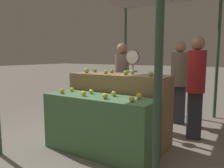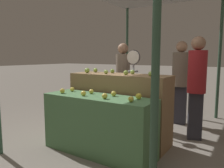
{
  "view_description": "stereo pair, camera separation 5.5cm",
  "coord_description": "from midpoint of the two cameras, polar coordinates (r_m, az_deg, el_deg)",
  "views": [
    {
      "loc": [
        1.84,
        -2.55,
        1.45
      ],
      "look_at": [
        0.05,
        0.3,
        1.02
      ],
      "focal_mm": 35.0,
      "sensor_mm": 36.0,
      "label": 1
    },
    {
      "loc": [
        1.89,
        -2.52,
        1.45
      ],
      "look_at": [
        0.05,
        0.3,
        1.02
      ],
      "focal_mm": 35.0,
      "sensor_mm": 36.0,
      "label": 2
    }
  ],
  "objects": [
    {
      "name": "apple_back_1",
      "position": [
        3.68,
        -1.14,
        3.18
      ],
      "size": [
        0.07,
        0.07,
        0.07
      ],
      "primitive_type": "sphere",
      "color": "#8EB247",
      "rests_on": "display_counter_back"
    },
    {
      "name": "apple_front_1",
      "position": [
        3.23,
        -6.99,
        -2.44
      ],
      "size": [
        0.08,
        0.08,
        0.08
      ],
      "primitive_type": "sphere",
      "color": "yellow",
      "rests_on": "display_counter_front"
    },
    {
      "name": "person_customer_right",
      "position": [
        3.99,
        21.63,
        1.07
      ],
      "size": [
        0.39,
        0.39,
        1.78
      ],
      "rotation": [
        0.0,
        0.0,
        3.49
      ],
      "color": "#2D2D38",
      "rests_on": "ground_plane"
    },
    {
      "name": "apple_front_2",
      "position": [
        2.98,
        -1.39,
        -3.16
      ],
      "size": [
        0.08,
        0.08,
        0.08
      ],
      "primitive_type": "sphere",
      "color": "gold",
      "rests_on": "display_counter_front"
    },
    {
      "name": "apple_back_4",
      "position": [
        4.08,
        -3.97,
        3.62
      ],
      "size": [
        0.08,
        0.08,
        0.08
      ],
      "primitive_type": "sphere",
      "color": "#84AD3D",
      "rests_on": "display_counter_back"
    },
    {
      "name": "apple_front_7",
      "position": [
        2.98,
        7.49,
        -3.19
      ],
      "size": [
        0.08,
        0.08,
        0.08
      ],
      "primitive_type": "sphere",
      "color": "gold",
      "rests_on": "display_counter_front"
    },
    {
      "name": "person_vendor_at_scale",
      "position": [
        4.72,
        3.2,
        2.03
      ],
      "size": [
        0.36,
        0.36,
        1.72
      ],
      "rotation": [
        0.0,
        0.0,
        2.91
      ],
      "color": "#2D2D38",
      "rests_on": "ground_plane"
    },
    {
      "name": "apple_back_6",
      "position": [
        3.64,
        5.81,
        3.12
      ],
      "size": [
        0.07,
        0.07,
        0.07
      ],
      "primitive_type": "sphere",
      "color": "#8EB247",
      "rests_on": "display_counter_back"
    },
    {
      "name": "display_counter_front",
      "position": [
        3.3,
        -3.15,
        -10.61
      ],
      "size": [
        1.72,
        0.55,
        0.87
      ],
      "primitive_type": "cube",
      "color": "#4C7A4C",
      "rests_on": "ground_plane"
    },
    {
      "name": "ground_plane",
      "position": [
        3.46,
        -3.1,
        -17.46
      ],
      "size": [
        60.0,
        60.0,
        0.0
      ],
      "primitive_type": "plane",
      "color": "gray"
    },
    {
      "name": "apple_front_6",
      "position": [
        3.17,
        0.91,
        -2.54
      ],
      "size": [
        0.08,
        0.08,
        0.08
      ],
      "primitive_type": "sphere",
      "color": "gold",
      "rests_on": "display_counter_front"
    },
    {
      "name": "display_counter_back",
      "position": [
        3.75,
        2.29,
        -6.2
      ],
      "size": [
        1.72,
        0.55,
        1.15
      ],
      "primitive_type": "cube",
      "color": "olive",
      "rests_on": "ground_plane"
    },
    {
      "name": "apple_back_5",
      "position": [
        3.86,
        0.51,
        3.38
      ],
      "size": [
        0.07,
        0.07,
        0.07
      ],
      "primitive_type": "sphere",
      "color": "#7AA338",
      "rests_on": "display_counter_back"
    },
    {
      "name": "person_customer_left",
      "position": [
        4.84,
        17.8,
        1.86
      ],
      "size": [
        0.38,
        0.38,
        1.76
      ],
      "rotation": [
        0.0,
        0.0,
        3.21
      ],
      "color": "#2D2D38",
      "rests_on": "ground_plane"
    },
    {
      "name": "produce_scale",
      "position": [
        4.21,
        5.92,
        2.99
      ],
      "size": [
        0.27,
        0.2,
        1.57
      ],
      "color": "#99999E",
      "rests_on": "ground_plane"
    },
    {
      "name": "apple_back_0",
      "position": [
        3.92,
        -6.11,
        3.53
      ],
      "size": [
        0.09,
        0.09,
        0.09
      ],
      "primitive_type": "sphere",
      "color": "#84AD3D",
      "rests_on": "display_counter_back"
    },
    {
      "name": "apple_front_4",
      "position": [
        3.65,
        -9.94,
        -1.39
      ],
      "size": [
        0.07,
        0.07,
        0.07
      ],
      "primitive_type": "sphere",
      "color": "yellow",
      "rests_on": "display_counter_front"
    },
    {
      "name": "apple_front_3",
      "position": [
        2.79,
        5.55,
        -3.95
      ],
      "size": [
        0.07,
        0.07,
        0.07
      ],
      "primitive_type": "sphere",
      "color": "gold",
      "rests_on": "display_counter_front"
    },
    {
      "name": "apple_back_2",
      "position": [
        3.46,
        4.1,
        2.96
      ],
      "size": [
        0.08,
        0.08,
        0.08
      ],
      "primitive_type": "sphere",
      "color": "#8EB247",
      "rests_on": "display_counter_back"
    },
    {
      "name": "apple_front_5",
      "position": [
        3.4,
        -4.98,
        -1.96
      ],
      "size": [
        0.07,
        0.07,
        0.07
      ],
      "primitive_type": "sphere",
      "color": "yellow",
      "rests_on": "display_counter_front"
    },
    {
      "name": "apple_front_0",
      "position": [
        3.5,
        -12.4,
        -1.78
      ],
      "size": [
        0.08,
        0.08,
        0.08
      ],
      "primitive_type": "sphere",
      "color": "gold",
      "rests_on": "display_counter_front"
    },
    {
      "name": "apple_back_3",
      "position": [
        3.29,
        10.59,
        2.63
      ],
      "size": [
        0.08,
        0.08,
        0.08
      ],
      "primitive_type": "sphere",
      "color": "#8EB247",
      "rests_on": "display_counter_back"
    }
  ]
}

